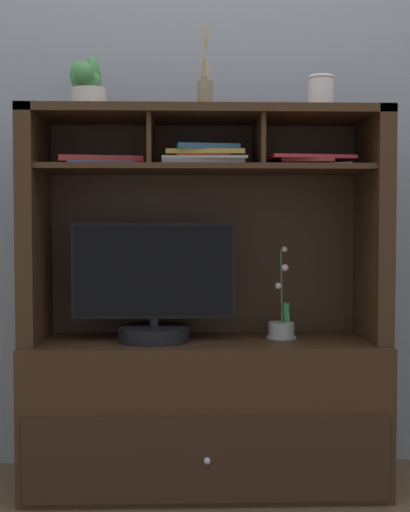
{
  "coord_description": "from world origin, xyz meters",
  "views": [
    {
      "loc": [
        -0.08,
        -2.58,
        0.98
      ],
      "look_at": [
        0.0,
        0.0,
        0.86
      ],
      "focal_mm": 49.11,
      "sensor_mm": 36.0,
      "label": 1
    }
  ],
  "objects_px": {
    "media_console": "(205,369)",
    "magazine_stack_left": "(101,161)",
    "potted_orchid": "(282,326)",
    "magazine_stack_centre": "(306,161)",
    "potted_succulent": "(88,86)",
    "tv_monitor": "(154,293)",
    "magazine_stack_right": "(204,157)",
    "diffuser_bottle": "(205,94)",
    "ceramic_vase": "(321,93)"
  },
  "relations": [
    {
      "from": "magazine_stack_centre",
      "to": "ceramic_vase",
      "type": "xyz_separation_m",
      "value": [
        0.05,
        -0.0,
        0.25
      ]
    },
    {
      "from": "magazine_stack_centre",
      "to": "potted_succulent",
      "type": "distance_m",
      "value": 0.85
    },
    {
      "from": "media_console",
      "to": "tv_monitor",
      "type": "relative_size",
      "value": 2.32
    },
    {
      "from": "potted_orchid",
      "to": "magazine_stack_left",
      "type": "xyz_separation_m",
      "value": [
        -0.67,
        -0.06,
        0.61
      ]
    },
    {
      "from": "potted_orchid",
      "to": "ceramic_vase",
      "type": "xyz_separation_m",
      "value": [
        0.14,
        -0.03,
        0.86
      ]
    },
    {
      "from": "media_console",
      "to": "magazine_stack_right",
      "type": "height_order",
      "value": "media_console"
    },
    {
      "from": "magazine_stack_centre",
      "to": "diffuser_bottle",
      "type": "xyz_separation_m",
      "value": [
        -0.37,
        0.02,
        0.25
      ]
    },
    {
      "from": "ceramic_vase",
      "to": "magazine_stack_left",
      "type": "bearing_deg",
      "value": -177.89
    },
    {
      "from": "magazine_stack_centre",
      "to": "potted_orchid",
      "type": "bearing_deg",
      "value": 160.42
    },
    {
      "from": "magazine_stack_right",
      "to": "potted_succulent",
      "type": "bearing_deg",
      "value": 172.95
    },
    {
      "from": "potted_orchid",
      "to": "potted_succulent",
      "type": "distance_m",
      "value": 1.14
    },
    {
      "from": "potted_succulent",
      "to": "magazine_stack_centre",
      "type": "bearing_deg",
      "value": -1.89
    },
    {
      "from": "media_console",
      "to": "tv_monitor",
      "type": "distance_m",
      "value": 0.35
    },
    {
      "from": "potted_orchid",
      "to": "potted_succulent",
      "type": "bearing_deg",
      "value": -179.75
    },
    {
      "from": "media_console",
      "to": "potted_succulent",
      "type": "relative_size",
      "value": 6.98
    },
    {
      "from": "tv_monitor",
      "to": "potted_orchid",
      "type": "height_order",
      "value": "tv_monitor"
    },
    {
      "from": "magazine_stack_left",
      "to": "potted_succulent",
      "type": "distance_m",
      "value": 0.29
    },
    {
      "from": "ceramic_vase",
      "to": "tv_monitor",
      "type": "bearing_deg",
      "value": -177.91
    },
    {
      "from": "tv_monitor",
      "to": "ceramic_vase",
      "type": "relative_size",
      "value": 4.65
    },
    {
      "from": "magazine_stack_left",
      "to": "ceramic_vase",
      "type": "height_order",
      "value": "ceramic_vase"
    },
    {
      "from": "magazine_stack_centre",
      "to": "potted_succulent",
      "type": "relative_size",
      "value": 1.67
    },
    {
      "from": "media_console",
      "to": "magazine_stack_left",
      "type": "relative_size",
      "value": 4.42
    },
    {
      "from": "potted_orchid",
      "to": "potted_succulent",
      "type": "xyz_separation_m",
      "value": [
        -0.72,
        -0.0,
        0.89
      ]
    },
    {
      "from": "magazine_stack_left",
      "to": "tv_monitor",
      "type": "bearing_deg",
      "value": 2.18
    },
    {
      "from": "tv_monitor",
      "to": "diffuser_bottle",
      "type": "distance_m",
      "value": 0.75
    },
    {
      "from": "magazine_stack_left",
      "to": "diffuser_bottle",
      "type": "distance_m",
      "value": 0.46
    },
    {
      "from": "tv_monitor",
      "to": "diffuser_bottle",
      "type": "relative_size",
      "value": 1.93
    },
    {
      "from": "media_console",
      "to": "ceramic_vase",
      "type": "bearing_deg",
      "value": -1.89
    },
    {
      "from": "tv_monitor",
      "to": "magazine_stack_left",
      "type": "xyz_separation_m",
      "value": [
        -0.19,
        -0.01,
        0.48
      ]
    },
    {
      "from": "potted_orchid",
      "to": "magazine_stack_right",
      "type": "bearing_deg",
      "value": -169.23
    },
    {
      "from": "media_console",
      "to": "tv_monitor",
      "type": "bearing_deg",
      "value": -169.04
    },
    {
      "from": "media_console",
      "to": "magazine_stack_right",
      "type": "relative_size",
      "value": 4.46
    },
    {
      "from": "potted_orchid",
      "to": "magazine_stack_right",
      "type": "relative_size",
      "value": 1.11
    },
    {
      "from": "media_console",
      "to": "magazine_stack_left",
      "type": "bearing_deg",
      "value": -173.4
    },
    {
      "from": "tv_monitor",
      "to": "magazine_stack_right",
      "type": "distance_m",
      "value": 0.53
    },
    {
      "from": "potted_succulent",
      "to": "ceramic_vase",
      "type": "distance_m",
      "value": 0.86
    },
    {
      "from": "magazine_stack_right",
      "to": "diffuser_bottle",
      "type": "xyz_separation_m",
      "value": [
        0.0,
        0.04,
        0.23
      ]
    },
    {
      "from": "magazine_stack_left",
      "to": "magazine_stack_centre",
      "type": "xyz_separation_m",
      "value": [
        0.75,
        0.03,
        0.0
      ]
    },
    {
      "from": "diffuser_bottle",
      "to": "ceramic_vase",
      "type": "height_order",
      "value": "diffuser_bottle"
    },
    {
      "from": "magazine_stack_right",
      "to": "potted_orchid",
      "type": "bearing_deg",
      "value": 10.77
    },
    {
      "from": "potted_orchid",
      "to": "diffuser_bottle",
      "type": "relative_size",
      "value": 1.11
    },
    {
      "from": "potted_orchid",
      "to": "magazine_stack_centre",
      "type": "relative_size",
      "value": 1.04
    },
    {
      "from": "potted_orchid",
      "to": "potted_succulent",
      "type": "height_order",
      "value": "potted_succulent"
    },
    {
      "from": "tv_monitor",
      "to": "potted_orchid",
      "type": "xyz_separation_m",
      "value": [
        0.48,
        0.05,
        -0.13
      ]
    },
    {
      "from": "ceramic_vase",
      "to": "potted_succulent",
      "type": "bearing_deg",
      "value": 178.17
    },
    {
      "from": "magazine_stack_centre",
      "to": "media_console",
      "type": "bearing_deg",
      "value": 177.95
    },
    {
      "from": "magazine_stack_left",
      "to": "magazine_stack_centre",
      "type": "height_order",
      "value": "magazine_stack_centre"
    },
    {
      "from": "media_console",
      "to": "magazine_stack_left",
      "type": "height_order",
      "value": "media_console"
    },
    {
      "from": "magazine_stack_left",
      "to": "diffuser_bottle",
      "type": "xyz_separation_m",
      "value": [
        0.38,
        0.05,
        0.25
      ]
    },
    {
      "from": "media_console",
      "to": "ceramic_vase",
      "type": "distance_m",
      "value": 1.11
    }
  ]
}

